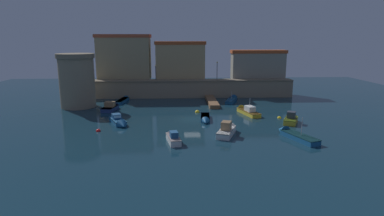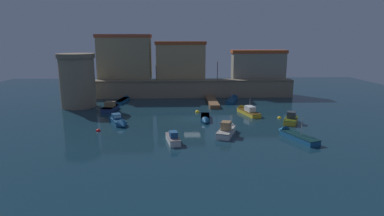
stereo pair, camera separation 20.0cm
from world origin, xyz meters
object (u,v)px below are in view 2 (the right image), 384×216
at_px(moored_boat_4, 112,107).
at_px(moored_boat_8, 124,100).
at_px(moored_boat_7, 233,99).
at_px(mooring_buoy_1, 279,118).
at_px(moored_boat_0, 246,111).
at_px(mooring_buoy_2, 98,131).
at_px(moored_boat_2, 227,129).
at_px(moored_boat_3, 172,137).
at_px(moored_boat_1, 119,122).
at_px(quay_lamp_1, 217,68).
at_px(quay_lamp_0, 156,70).
at_px(fortress_tower, 77,80).
at_px(moored_boat_6, 293,135).
at_px(moored_boat_9, 291,119).
at_px(mooring_buoy_0, 197,112).
at_px(moored_boat_5, 205,119).

distance_m(moored_boat_4, moored_boat_8, 7.60).
relative_size(moored_boat_7, mooring_buoy_1, 12.08).
bearing_deg(moored_boat_0, mooring_buoy_2, 97.83).
height_order(moored_boat_0, moored_boat_2, moored_boat_0).
relative_size(moored_boat_3, mooring_buoy_2, 7.70).
relative_size(moored_boat_1, moored_boat_7, 0.82).
bearing_deg(moored_boat_3, moored_boat_2, -78.69).
bearing_deg(moored_boat_7, moored_boat_2, -171.15).
bearing_deg(quay_lamp_1, moored_boat_4, -149.87).
relative_size(quay_lamp_0, mooring_buoy_1, 5.27).
distance_m(quay_lamp_0, mooring_buoy_1, 28.56).
bearing_deg(moored_boat_0, moored_boat_7, -13.52).
bearing_deg(fortress_tower, quay_lamp_0, 33.58).
relative_size(moored_boat_6, moored_boat_9, 1.47).
distance_m(quay_lamp_1, mooring_buoy_0, 16.59).
bearing_deg(quay_lamp_0, mooring_buoy_0, -61.82).
height_order(fortress_tower, moored_boat_4, fortress_tower).
bearing_deg(moored_boat_1, moored_boat_5, 72.75).
relative_size(moored_boat_4, moored_boat_7, 0.73).
xyz_separation_m(moored_boat_5, mooring_buoy_0, (-0.84, 5.65, -0.31)).
relative_size(quay_lamp_0, moored_boat_3, 0.66).
bearing_deg(mooring_buoy_2, moored_boat_8, 89.91).
bearing_deg(moored_boat_6, mooring_buoy_0, 17.45).
xyz_separation_m(moored_boat_0, moored_boat_2, (-4.90, -11.42, 0.09)).
bearing_deg(moored_boat_2, mooring_buoy_2, 104.62).
xyz_separation_m(quay_lamp_0, moored_boat_1, (-4.07, -21.70, -5.42)).
distance_m(moored_boat_3, moored_boat_4, 21.30).
xyz_separation_m(moored_boat_0, mooring_buoy_1, (4.51, -3.54, -0.47)).
bearing_deg(moored_boat_1, moored_boat_2, 46.36).
bearing_deg(moored_boat_0, quay_lamp_0, 29.97).
distance_m(moored_boat_8, moored_boat_9, 32.74).
height_order(moored_boat_8, mooring_buoy_2, moored_boat_8).
height_order(quay_lamp_0, mooring_buoy_1, quay_lamp_0).
relative_size(fortress_tower, mooring_buoy_0, 12.44).
height_order(quay_lamp_0, mooring_buoy_0, quay_lamp_0).
xyz_separation_m(moored_boat_2, moored_boat_5, (-2.33, 6.86, -0.24)).
xyz_separation_m(quay_lamp_0, moored_boat_3, (3.79, -29.90, -5.33)).
bearing_deg(moored_boat_6, mooring_buoy_2, 60.96).
bearing_deg(mooring_buoy_0, mooring_buoy_1, -20.24).
xyz_separation_m(fortress_tower, moored_boat_3, (17.34, -20.91, -4.37)).
relative_size(fortress_tower, moored_boat_9, 2.02).
xyz_separation_m(mooring_buoy_1, mooring_buoy_2, (-26.61, -5.97, 0.00)).
bearing_deg(moored_boat_8, moored_boat_3, -150.57).
bearing_deg(mooring_buoy_2, moored_boat_4, 93.53).
bearing_deg(mooring_buoy_1, quay_lamp_0, 136.73).
distance_m(moored_boat_1, moored_boat_4, 10.56).
height_order(moored_boat_7, moored_boat_8, moored_boat_7).
height_order(moored_boat_6, mooring_buoy_0, moored_boat_6).
distance_m(fortress_tower, moored_boat_8, 9.95).
bearing_deg(fortress_tower, moored_boat_8, 34.11).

